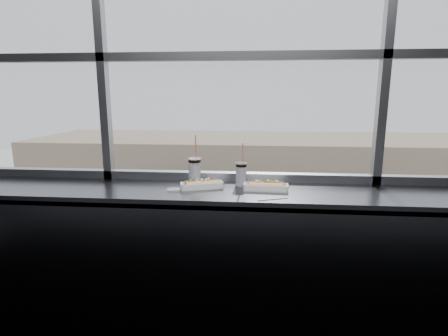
# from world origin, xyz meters

# --- Properties ---
(wall_back_lower) EXTENTS (6.00, 0.00, 6.00)m
(wall_back_lower) POSITION_xyz_m (0.00, 1.50, 0.55)
(wall_back_lower) COLOR black
(wall_back_lower) RESTS_ON ground
(window_glass) EXTENTS (6.00, 0.00, 6.00)m
(window_glass) POSITION_xyz_m (0.00, 1.52, 2.30)
(window_glass) COLOR silver
(window_glass) RESTS_ON ground
(window_mullions) EXTENTS (6.00, 0.08, 2.40)m
(window_mullions) POSITION_xyz_m (0.00, 1.50, 2.30)
(window_mullions) COLOR gray
(window_mullions) RESTS_ON ground
(counter) EXTENTS (6.00, 0.55, 0.06)m
(counter) POSITION_xyz_m (0.00, 1.23, 1.07)
(counter) COLOR #53555C
(counter) RESTS_ON ground
(counter_fascia) EXTENTS (6.00, 0.04, 1.04)m
(counter_fascia) POSITION_xyz_m (0.00, 0.97, 0.55)
(counter_fascia) COLOR #53555C
(counter_fascia) RESTS_ON ground
(hotdog_tray_left) EXTENTS (0.30, 0.18, 0.07)m
(hotdog_tray_left) POSITION_xyz_m (-0.23, 1.24, 1.13)
(hotdog_tray_left) COLOR white
(hotdog_tray_left) RESTS_ON counter
(hotdog_tray_right) EXTENTS (0.30, 0.11, 0.07)m
(hotdog_tray_right) POSITION_xyz_m (0.20, 1.23, 1.13)
(hotdog_tray_right) COLOR white
(hotdog_tray_right) RESTS_ON counter
(soda_cup_left) EXTENTS (0.10, 0.10, 0.36)m
(soda_cup_left) POSITION_xyz_m (-0.31, 1.38, 1.20)
(soda_cup_left) COLOR white
(soda_cup_left) RESTS_ON counter
(soda_cup_right) EXTENTS (0.08, 0.08, 0.31)m
(soda_cup_right) POSITION_xyz_m (0.03, 1.36, 1.19)
(soda_cup_right) COLOR white
(soda_cup_right) RESTS_ON counter
(loose_straw) EXTENTS (0.19, 0.08, 0.01)m
(loose_straw) POSITION_xyz_m (0.24, 1.02, 1.10)
(loose_straw) COLOR white
(loose_straw) RESTS_ON counter
(wrapper) EXTENTS (0.10, 0.07, 0.02)m
(wrapper) POSITION_xyz_m (-0.41, 1.16, 1.11)
(wrapper) COLOR silver
(wrapper) RESTS_ON counter
(plaza_ground) EXTENTS (120.00, 120.00, 0.00)m
(plaza_ground) POSITION_xyz_m (0.00, 45.00, -11.00)
(plaza_ground) COLOR beige
(plaza_ground) RESTS_ON ground
(street_asphalt) EXTENTS (80.00, 10.00, 0.06)m
(street_asphalt) POSITION_xyz_m (0.00, 21.50, -10.97)
(street_asphalt) COLOR black
(street_asphalt) RESTS_ON plaza_ground
(far_sidewalk) EXTENTS (80.00, 6.00, 0.04)m
(far_sidewalk) POSITION_xyz_m (0.00, 29.50, -10.98)
(far_sidewalk) COLOR beige
(far_sidewalk) RESTS_ON plaza_ground
(far_building) EXTENTS (50.00, 14.00, 8.00)m
(far_building) POSITION_xyz_m (0.00, 39.50, -7.00)
(far_building) COLOR gray
(far_building) RESTS_ON plaza_ground
(car_near_b) EXTENTS (2.68, 5.95, 1.95)m
(car_near_b) POSITION_xyz_m (-8.77, 17.50, -9.96)
(car_near_b) COLOR black
(car_near_b) RESTS_ON street_asphalt
(car_near_d) EXTENTS (2.92, 6.82, 2.26)m
(car_near_d) POSITION_xyz_m (6.28, 17.50, -9.81)
(car_near_d) COLOR #B4B4B4
(car_near_d) RESTS_ON street_asphalt
(car_near_c) EXTENTS (2.45, 5.85, 1.95)m
(car_near_c) POSITION_xyz_m (-0.29, 17.50, -9.97)
(car_near_c) COLOR maroon
(car_near_c) RESTS_ON street_asphalt
(car_far_a) EXTENTS (3.29, 6.43, 2.06)m
(car_far_a) POSITION_xyz_m (-11.37, 25.50, -9.91)
(car_far_a) COLOR #2F2F2F
(car_far_a) RESTS_ON street_asphalt
(car_far_b) EXTENTS (3.51, 6.83, 2.18)m
(car_far_b) POSITION_xyz_m (2.60, 25.50, -9.85)
(car_far_b) COLOR maroon
(car_far_b) RESTS_ON street_asphalt
(pedestrian_a) EXTENTS (0.83, 0.62, 1.87)m
(pedestrian_a) POSITION_xyz_m (-7.50, 29.64, -10.02)
(pedestrian_a) COLOR #66605B
(pedestrian_a) RESTS_ON far_sidewalk
(pedestrian_b) EXTENTS (0.86, 0.64, 1.93)m
(pedestrian_b) POSITION_xyz_m (-1.65, 30.68, -9.99)
(pedestrian_b) COLOR #66605B
(pedestrian_b) RESTS_ON far_sidewalk
(pedestrian_d) EXTENTS (0.97, 0.73, 2.18)m
(pedestrian_d) POSITION_xyz_m (8.25, 28.73, -9.87)
(pedestrian_d) COLOR #66605B
(pedestrian_d) RESTS_ON far_sidewalk
(tree_left) EXTENTS (3.59, 3.59, 5.61)m
(tree_left) POSITION_xyz_m (-7.62, 29.50, -7.20)
(tree_left) COLOR #47382B
(tree_left) RESTS_ON far_sidewalk
(tree_center) EXTENTS (3.51, 3.51, 5.49)m
(tree_center) POSITION_xyz_m (-0.37, 29.50, -7.28)
(tree_center) COLOR #47382B
(tree_center) RESTS_ON far_sidewalk
(tree_right) EXTENTS (3.55, 3.55, 5.54)m
(tree_right) POSITION_xyz_m (10.45, 29.50, -7.24)
(tree_right) COLOR #47382B
(tree_right) RESTS_ON far_sidewalk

